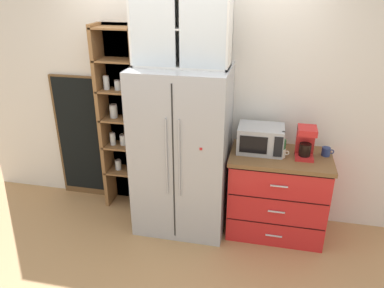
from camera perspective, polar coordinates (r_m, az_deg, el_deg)
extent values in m
plane|color=tan|center=(4.18, -1.37, -11.73)|extent=(10.74, 10.74, 0.00)
cube|color=silver|center=(3.96, -0.19, 6.86)|extent=(5.04, 0.10, 2.55)
cube|color=#ADAFB5|center=(3.75, -1.49, -1.06)|extent=(0.92, 0.69, 1.71)
cube|color=black|center=(3.45, -2.87, -3.47)|extent=(0.01, 0.01, 1.57)
cylinder|color=#ADAFB5|center=(3.42, -3.92, -2.18)|extent=(0.02, 0.02, 0.77)
cylinder|color=#ADAFB5|center=(3.39, -1.97, -2.37)|extent=(0.02, 0.02, 0.77)
cube|color=red|center=(3.31, 1.37, -0.76)|extent=(0.02, 0.01, 0.02)
cube|color=brown|center=(4.23, -9.99, 4.01)|extent=(0.50, 0.04, 2.05)
cube|color=olive|center=(4.18, -13.41, 3.49)|extent=(0.04, 0.26, 2.05)
cube|color=olive|center=(4.02, -8.00, 3.11)|extent=(0.04, 0.26, 2.05)
cube|color=olive|center=(4.34, -10.15, -4.08)|extent=(0.44, 0.26, 0.02)
cylinder|color=silver|center=(4.35, -11.26, -3.21)|extent=(0.07, 0.07, 0.11)
cylinder|color=#CCB78C|center=(4.35, -11.24, -3.39)|extent=(0.06, 0.06, 0.07)
cylinder|color=#B2B2B7|center=(4.32, -11.32, -2.51)|extent=(0.07, 0.07, 0.01)
cylinder|color=silver|center=(4.29, -9.16, -3.34)|extent=(0.08, 0.08, 0.12)
cylinder|color=beige|center=(4.30, -9.14, -3.55)|extent=(0.07, 0.07, 0.08)
cylinder|color=#B2B2B7|center=(4.26, -9.22, -2.56)|extent=(0.08, 0.08, 0.01)
cube|color=olive|center=(4.20, -10.46, -0.27)|extent=(0.44, 0.26, 0.02)
cylinder|color=silver|center=(4.21, -12.06, 0.74)|extent=(0.06, 0.06, 0.13)
cylinder|color=#382316|center=(4.22, -12.04, 0.49)|extent=(0.05, 0.05, 0.09)
cylinder|color=#B2B2B7|center=(4.18, -12.15, 1.65)|extent=(0.06, 0.06, 0.01)
cylinder|color=silver|center=(4.19, -10.47, 0.60)|extent=(0.08, 0.08, 0.11)
cylinder|color=#E0C67F|center=(4.20, -10.45, 0.40)|extent=(0.07, 0.07, 0.07)
cylinder|color=#B2B2B7|center=(4.17, -10.53, 1.34)|extent=(0.08, 0.08, 0.01)
cylinder|color=silver|center=(4.14, -9.06, 0.54)|extent=(0.07, 0.07, 0.12)
cylinder|color=#B77A38|center=(4.15, -9.04, 0.30)|extent=(0.06, 0.06, 0.08)
cylinder|color=#B2B2B7|center=(4.11, -9.12, 1.41)|extent=(0.07, 0.07, 0.01)
cube|color=olive|center=(4.09, -10.79, 3.78)|extent=(0.44, 0.26, 0.02)
cylinder|color=silver|center=(4.11, -11.95, 4.91)|extent=(0.08, 0.08, 0.13)
cylinder|color=#2D2D2D|center=(4.11, -11.93, 4.65)|extent=(0.07, 0.07, 0.09)
cylinder|color=#B2B2B7|center=(4.08, -12.04, 5.88)|extent=(0.08, 0.08, 0.01)
cylinder|color=silver|center=(4.05, -9.47, 4.56)|extent=(0.07, 0.07, 0.10)
cylinder|color=brown|center=(4.05, -9.45, 4.36)|extent=(0.06, 0.06, 0.07)
cylinder|color=#B2B2B7|center=(4.03, -9.52, 5.30)|extent=(0.06, 0.06, 0.01)
cube|color=olive|center=(3.99, -11.14, 8.04)|extent=(0.44, 0.26, 0.02)
cylinder|color=silver|center=(4.01, -13.02, 9.11)|extent=(0.06, 0.06, 0.14)
cylinder|color=white|center=(4.02, -12.99, 8.83)|extent=(0.05, 0.05, 0.09)
cylinder|color=#B2B2B7|center=(3.99, -13.12, 10.14)|extent=(0.06, 0.06, 0.01)
cylinder|color=silver|center=(3.98, -11.31, 8.79)|extent=(0.07, 0.07, 0.09)
cylinder|color=white|center=(3.98, -11.30, 8.60)|extent=(0.06, 0.06, 0.06)
cylinder|color=#B2B2B7|center=(3.96, -11.37, 9.51)|extent=(0.07, 0.07, 0.01)
cube|color=olive|center=(3.92, -11.51, 12.49)|extent=(0.44, 0.26, 0.02)
cube|color=olive|center=(3.87, -11.91, 17.08)|extent=(0.44, 0.26, 0.02)
cube|color=red|center=(3.92, 12.87, -7.71)|extent=(0.95, 0.58, 0.84)
cube|color=brown|center=(3.71, 13.48, -1.90)|extent=(0.98, 0.61, 0.04)
cube|color=black|center=(3.76, 12.61, -11.97)|extent=(0.93, 0.00, 0.01)
cube|color=silver|center=(3.83, 12.43, -13.62)|extent=(0.16, 0.01, 0.01)
cube|color=black|center=(3.61, 13.01, -8.35)|extent=(0.93, 0.00, 0.01)
cube|color=silver|center=(3.67, 12.82, -10.13)|extent=(0.16, 0.01, 0.01)
cube|color=black|center=(3.47, 13.44, -4.43)|extent=(0.93, 0.00, 0.01)
cube|color=silver|center=(3.52, 13.24, -6.34)|extent=(0.16, 0.01, 0.01)
cube|color=#ADAFB5|center=(3.70, 10.49, 0.80)|extent=(0.44, 0.32, 0.26)
cube|color=black|center=(3.55, 9.40, -0.13)|extent=(0.26, 0.01, 0.17)
cube|color=black|center=(3.55, 13.10, -0.45)|extent=(0.08, 0.01, 0.20)
cube|color=red|center=(3.70, 16.80, -1.82)|extent=(0.17, 0.20, 0.03)
cube|color=red|center=(3.71, 16.99, 0.52)|extent=(0.17, 0.06, 0.30)
cube|color=red|center=(3.59, 17.30, 1.99)|extent=(0.17, 0.20, 0.06)
cylinder|color=black|center=(3.66, 16.95, -0.83)|extent=(0.11, 0.11, 0.12)
cylinder|color=navy|center=(3.80, 19.87, -1.10)|extent=(0.08, 0.08, 0.08)
torus|color=navy|center=(3.80, 20.66, -1.11)|extent=(0.05, 0.01, 0.05)
cylinder|color=silver|center=(3.64, 13.58, -1.33)|extent=(0.08, 0.08, 0.09)
torus|color=silver|center=(3.64, 14.37, -1.33)|extent=(0.05, 0.01, 0.05)
cylinder|color=#285B33|center=(3.63, 13.65, -0.63)|extent=(0.07, 0.07, 0.18)
cone|color=#285B33|center=(3.59, 13.79, 0.75)|extent=(0.07, 0.07, 0.04)
cylinder|color=#285B33|center=(3.58, 13.84, 1.20)|extent=(0.03, 0.03, 0.07)
cylinder|color=black|center=(3.57, 13.90, 1.79)|extent=(0.03, 0.03, 0.01)
cube|color=silver|center=(3.59, -1.03, 17.68)|extent=(0.88, 0.02, 0.68)
cube|color=silver|center=(3.50, -1.57, 12.01)|extent=(0.88, 0.32, 0.02)
cube|color=silver|center=(3.57, -8.69, 17.40)|extent=(0.02, 0.32, 0.68)
cube|color=silver|center=(3.37, 5.85, 17.15)|extent=(0.02, 0.32, 0.68)
cube|color=silver|center=(3.44, -1.63, 17.41)|extent=(0.85, 0.30, 0.02)
cube|color=silver|center=(3.36, -6.12, 17.12)|extent=(0.41, 0.01, 0.64)
cube|color=silver|center=(3.25, 1.65, 17.01)|extent=(0.41, 0.01, 0.64)
cylinder|color=silver|center=(3.58, -6.49, 12.35)|extent=(0.05, 0.05, 0.00)
cylinder|color=silver|center=(3.57, -6.52, 12.87)|extent=(0.01, 0.01, 0.07)
cone|color=silver|center=(3.56, -6.56, 13.81)|extent=(0.06, 0.06, 0.05)
cylinder|color=silver|center=(3.43, 3.56, 11.96)|extent=(0.05, 0.05, 0.00)
cylinder|color=silver|center=(3.43, 3.57, 12.50)|extent=(0.01, 0.01, 0.07)
cone|color=silver|center=(3.42, 3.60, 13.49)|extent=(0.06, 0.06, 0.05)
cylinder|color=white|center=(3.51, -6.06, 18.09)|extent=(0.06, 0.06, 0.07)
cylinder|color=white|center=(3.44, -1.64, 18.08)|extent=(0.06, 0.06, 0.07)
cylinder|color=white|center=(3.39, 2.94, 17.97)|extent=(0.06, 0.06, 0.07)
cube|color=brown|center=(4.53, -16.62, 0.88)|extent=(0.60, 0.04, 1.48)
cube|color=black|center=(4.50, -16.78, 1.14)|extent=(0.54, 0.01, 1.38)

